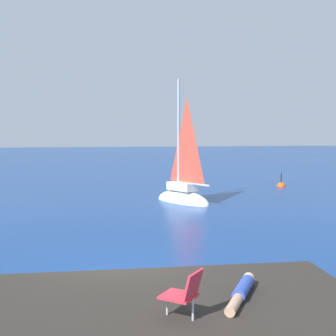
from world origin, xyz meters
The scene contains 8 objects.
ground_plane centered at (0.00, 0.00, 0.00)m, with size 160.00×160.00×0.00m, color navy.
shore_ledge centered at (0.75, -3.15, 0.34)m, with size 6.97×3.87×0.69m, color #2D2823.
boulder_seaward centered at (2.70, -0.74, 0.00)m, with size 1.04×0.83×0.57m, color #2D2B20.
boulder_inland centered at (3.65, -1.43, 0.00)m, with size 1.34×1.07×0.74m, color #282921.
sailboat_near centered at (3.54, 11.56, 0.37)m, with size 2.94×3.64×6.75m.
person_sunbather centered at (2.03, -3.18, 0.80)m, with size 0.98×1.60×0.25m.
beach_chair centered at (0.85, -3.95, 1.13)m, with size 0.76×0.74×0.80m.
marker_buoy centered at (10.80, 16.78, 0.01)m, with size 0.56×0.56×1.13m.
Camera 1 is at (-0.41, -10.96, 3.73)m, focal length 49.12 mm.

